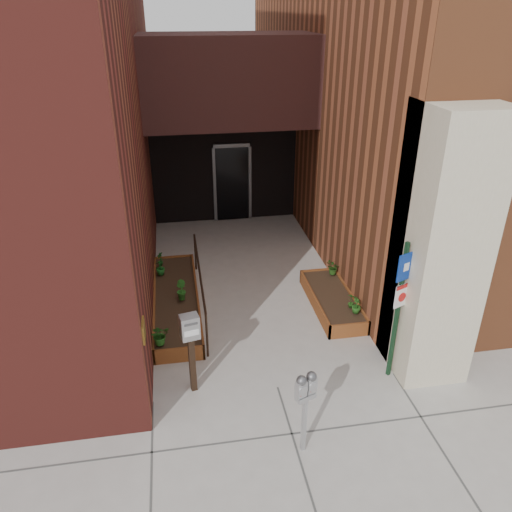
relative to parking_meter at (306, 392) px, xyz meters
name	(u,v)px	position (x,y,z in m)	size (l,w,h in m)	color
ground	(278,387)	(-0.08, 1.29, -1.03)	(80.00, 80.00, 0.00)	#9E9991
architecture	(215,32)	(-0.27, 8.19, 3.95)	(20.00, 14.60, 10.00)	maroon
planter_left	(176,302)	(-1.63, 3.99, -0.90)	(0.90, 3.60, 0.30)	brown
planter_right	(332,301)	(1.52, 3.49, -0.90)	(0.80, 2.20, 0.30)	brown
handrail	(200,275)	(-1.13, 3.94, -0.29)	(0.04, 3.34, 0.90)	black
parking_meter	(306,392)	(0.00, 0.00, 0.00)	(0.31, 0.20, 1.33)	#A2A3A5
sign_post	(400,298)	(1.82, 1.28, 0.48)	(0.32, 0.15, 2.46)	#12311B
payment_dropbox	(190,338)	(-1.43, 1.48, -0.01)	(0.32, 0.26, 1.41)	black
shrub_left_a	(160,335)	(-1.93, 2.39, -0.55)	(0.32, 0.32, 0.36)	#215A19
shrub_left_b	(181,290)	(-1.52, 3.82, -0.53)	(0.22, 0.22, 0.41)	#23621C
shrub_left_c	(160,267)	(-1.93, 4.93, -0.56)	(0.20, 0.20, 0.35)	#19571B
shrub_left_d	(160,259)	(-1.93, 5.35, -0.57)	(0.17, 0.17, 0.32)	#165018
shrub_right_a	(356,305)	(1.75, 2.76, -0.57)	(0.18, 0.18, 0.32)	#204F16
shrub_right_b	(351,300)	(1.71, 2.94, -0.57)	(0.17, 0.17, 0.32)	#225217
shrub_right_c	(333,268)	(1.77, 4.29, -0.58)	(0.28, 0.28, 0.31)	#234F16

